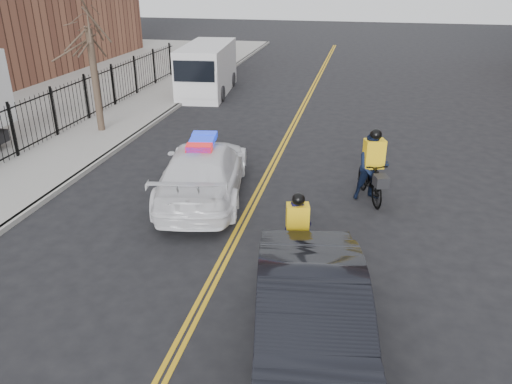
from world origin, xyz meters
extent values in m
plane|color=black|center=(0.00, 0.00, 0.00)|extent=(120.00, 120.00, 0.00)
cube|color=gold|center=(-0.08, 8.00, 0.01)|extent=(0.10, 60.00, 0.01)
cube|color=gold|center=(0.08, 8.00, 0.01)|extent=(0.10, 60.00, 0.01)
cube|color=gray|center=(-7.50, 8.00, 0.07)|extent=(3.00, 60.00, 0.15)
cube|color=gray|center=(-6.00, 8.00, 0.07)|extent=(0.20, 60.00, 0.15)
cylinder|color=#3D2E24|center=(-7.60, 10.00, 2.15)|extent=(0.28, 0.28, 4.00)
imported|color=white|center=(-1.53, 4.92, 0.82)|extent=(3.24, 5.99, 1.65)
cube|color=#0C26CC|center=(-1.53, 4.92, 1.73)|extent=(0.93, 1.61, 0.16)
imported|color=black|center=(2.37, -1.39, 0.87)|extent=(2.71, 5.51, 1.74)
cube|color=silver|center=(-5.50, 18.03, 1.28)|extent=(2.82, 6.22, 2.57)
cube|color=silver|center=(-5.24, 15.42, 1.06)|extent=(2.25, 1.11, 1.34)
cube|color=black|center=(-5.19, 14.97, 1.73)|extent=(2.01, 0.31, 1.00)
cylinder|color=black|center=(-6.38, 16.14, 0.39)|extent=(0.36, 0.80, 0.78)
cylinder|color=black|center=(-4.27, 16.36, 0.39)|extent=(0.36, 0.80, 0.78)
cylinder|color=black|center=(-6.73, 19.70, 0.39)|extent=(0.36, 0.80, 0.78)
cylinder|color=black|center=(-4.62, 19.91, 0.39)|extent=(0.36, 0.80, 0.78)
imported|color=black|center=(1.70, 1.62, 0.50)|extent=(1.09, 2.01, 1.00)
imported|color=black|center=(1.70, 1.62, 0.86)|extent=(0.70, 0.54, 1.72)
cube|color=yellow|center=(1.70, 1.62, 1.24)|extent=(0.55, 0.44, 0.72)
sphere|color=black|center=(1.70, 1.62, 1.73)|extent=(0.29, 0.29, 0.29)
cube|color=black|center=(1.86, 0.97, 0.78)|extent=(0.38, 0.42, 0.27)
imported|color=black|center=(3.32, 5.78, 0.64)|extent=(1.24, 2.22, 1.28)
imported|color=black|center=(3.32, 5.78, 0.99)|extent=(1.15, 1.02, 1.98)
cube|color=yellow|center=(3.32, 5.78, 1.43)|extent=(0.66, 0.54, 0.83)
sphere|color=black|center=(3.32, 5.78, 1.99)|extent=(0.33, 0.33, 0.33)
cube|color=black|center=(3.56, 5.05, 0.90)|extent=(0.47, 0.50, 0.31)
camera|label=1|loc=(2.88, -8.06, 6.27)|focal=35.00mm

